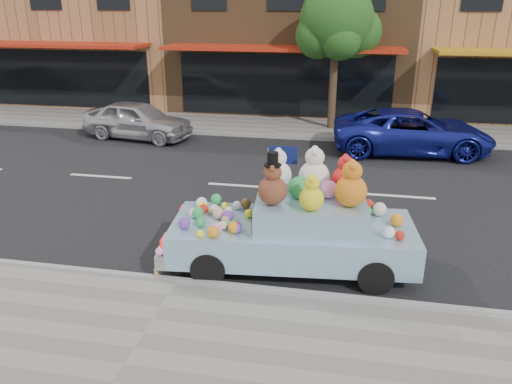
% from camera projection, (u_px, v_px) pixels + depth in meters
% --- Properties ---
extents(ground, '(120.00, 120.00, 0.00)m').
position_uv_depth(ground, '(241.00, 186.00, 13.13)').
color(ground, black).
rests_on(ground, ground).
extents(near_sidewalk, '(60.00, 3.00, 0.12)m').
position_uv_depth(near_sidewalk, '(144.00, 336.00, 7.15)').
color(near_sidewalk, gray).
rests_on(near_sidewalk, ground).
extents(far_sidewalk, '(60.00, 3.00, 0.12)m').
position_uv_depth(far_sidewalk, '(278.00, 127.00, 19.07)').
color(far_sidewalk, gray).
rests_on(far_sidewalk, ground).
extents(near_kerb, '(60.00, 0.12, 0.13)m').
position_uv_depth(near_kerb, '(179.00, 282.00, 8.52)').
color(near_kerb, gray).
rests_on(near_kerb, ground).
extents(far_kerb, '(60.00, 0.12, 0.13)m').
position_uv_depth(far_kerb, '(272.00, 136.00, 17.69)').
color(far_kerb, gray).
rests_on(far_kerb, ground).
extents(storefront_left, '(10.00, 9.80, 7.30)m').
position_uv_depth(storefront_left, '(95.00, 21.00, 24.56)').
color(storefront_left, '#AD7148').
rests_on(storefront_left, ground).
extents(storefront_mid, '(10.00, 9.80, 7.30)m').
position_uv_depth(storefront_mid, '(297.00, 22.00, 22.80)').
color(storefront_mid, brown).
rests_on(storefront_mid, ground).
extents(street_tree, '(3.00, 2.70, 5.22)m').
position_uv_depth(street_tree, '(337.00, 27.00, 17.46)').
color(street_tree, '#38281C').
rests_on(street_tree, ground).
extents(car_silver, '(4.06, 2.17, 1.31)m').
position_uv_depth(car_silver, '(138.00, 120.00, 17.45)').
color(car_silver, silver).
rests_on(car_silver, ground).
extents(car_blue, '(5.07, 2.59, 1.37)m').
position_uv_depth(car_blue, '(413.00, 132.00, 15.77)').
color(car_blue, '#1B2299').
rests_on(car_blue, ground).
extents(art_car, '(4.63, 2.15, 2.26)m').
position_uv_depth(art_car, '(295.00, 225.00, 8.90)').
color(art_car, black).
rests_on(art_car, ground).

